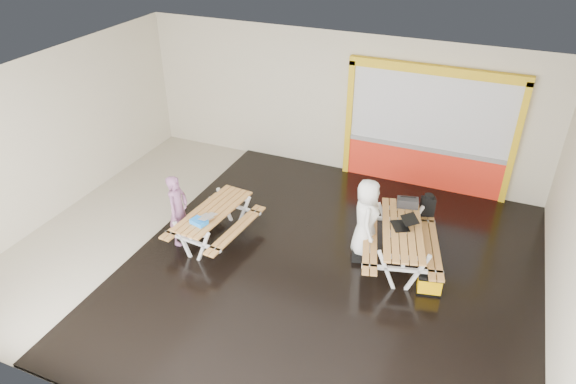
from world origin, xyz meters
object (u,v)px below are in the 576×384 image
at_px(picnic_table_right, 401,237).
at_px(laptop_left, 205,218).
at_px(laptop_right, 404,224).
at_px(backpack, 428,205).
at_px(blue_pouch, 199,222).
at_px(fluke_bag, 430,284).
at_px(person_left, 178,210).
at_px(picnic_table_left, 214,217).
at_px(person_right, 366,218).
at_px(dark_case, 362,256).
at_px(toolbox, 408,203).

distance_m(picnic_table_right, laptop_left, 3.76).
bearing_deg(laptop_right, backpack, 74.98).
height_order(laptop_left, laptop_right, laptop_right).
xyz_separation_m(blue_pouch, fluke_bag, (4.32, 0.62, -0.58)).
bearing_deg(person_left, picnic_table_left, -64.62).
bearing_deg(picnic_table_left, picnic_table_right, 11.53).
relative_size(laptop_right, fluke_bag, 1.19).
relative_size(laptop_right, blue_pouch, 1.88).
relative_size(picnic_table_left, laptop_right, 3.53).
height_order(picnic_table_right, person_right, person_right).
height_order(picnic_table_right, laptop_left, laptop_left).
bearing_deg(laptop_left, dark_case, 17.34).
bearing_deg(dark_case, person_right, 97.70).
bearing_deg(dark_case, fluke_bag, -18.00).
bearing_deg(picnic_table_right, person_left, -165.82).
height_order(person_left, laptop_right, person_left).
height_order(picnic_table_left, picnic_table_right, picnic_table_right).
distance_m(laptop_left, blue_pouch, 0.16).
distance_m(picnic_table_right, laptop_right, 0.26).
bearing_deg(laptop_left, person_left, 175.57).
height_order(picnic_table_right, laptop_right, laptop_right).
xyz_separation_m(picnic_table_left, backpack, (3.90, 1.85, 0.18)).
height_order(picnic_table_left, laptop_left, laptop_left).
bearing_deg(fluke_bag, person_left, -175.17).
bearing_deg(toolbox, picnic_table_left, -156.92).
bearing_deg(backpack, blue_pouch, -148.65).
relative_size(person_right, laptop_left, 3.51).
relative_size(person_left, toolbox, 3.37).
height_order(blue_pouch, dark_case, blue_pouch).
bearing_deg(picnic_table_right, toolbox, 95.67).
bearing_deg(toolbox, laptop_right, -83.82).
distance_m(picnic_table_left, person_right, 3.03).
xyz_separation_m(person_right, laptop_right, (0.70, 0.06, 0.02)).
relative_size(picnic_table_left, toolbox, 4.51).
bearing_deg(fluke_bag, backpack, 103.17).
relative_size(toolbox, backpack, 0.94).
bearing_deg(person_left, laptop_right, -78.20).
bearing_deg(picnic_table_left, laptop_left, -84.23).
relative_size(picnic_table_left, laptop_left, 4.37).
height_order(picnic_table_left, person_left, person_left).
distance_m(laptop_right, blue_pouch, 3.86).
height_order(laptop_left, backpack, backpack).
xyz_separation_m(picnic_table_right, toolbox, (-0.08, 0.77, 0.29)).
height_order(person_left, dark_case, person_left).
relative_size(person_left, dark_case, 3.94).
height_order(person_left, fluke_bag, person_left).
height_order(blue_pouch, fluke_bag, blue_pouch).
bearing_deg(backpack, picnic_table_left, -154.64).
distance_m(toolbox, backpack, 0.52).
bearing_deg(laptop_left, toolbox, 28.32).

